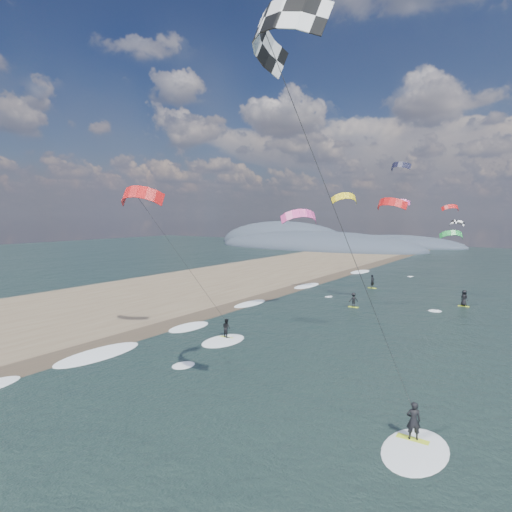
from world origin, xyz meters
The scene contains 9 objects.
ground centered at (0.00, 0.00, 0.00)m, with size 260.00×260.00×0.00m, color black.
sand_strip centered at (-24.00, 10.00, 0.00)m, with size 26.00×240.00×0.00m, color brown.
wet_sand_strip centered at (-12.00, 10.00, 0.00)m, with size 3.00×240.00×0.00m, color #382D23.
coastal_hills centered at (-44.84, 107.86, 0.00)m, with size 80.00×41.00×15.00m.
kitesurfer_near_a centered at (7.81, 1.63, 13.08)m, with size 7.77×9.36×17.14m.
kitesurfer_near_b centered at (-7.64, 10.08, 7.72)m, with size 6.87×8.41×12.57m.
far_kitesurfers centered at (1.92, 36.21, 0.85)m, with size 13.01×13.49×1.79m.
bg_kite_field centered at (-1.06, 51.68, 11.12)m, with size 12.69×62.67×11.34m.
shoreline_surf centered at (-10.80, 14.75, 0.00)m, with size 2.40×79.40×0.11m.
Camera 1 is at (15.27, -12.03, 9.86)m, focal length 30.00 mm.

